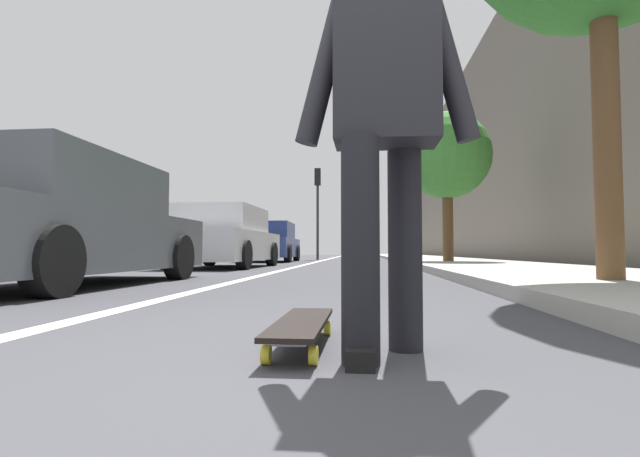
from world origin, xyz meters
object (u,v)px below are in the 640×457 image
(parked_car_near, at_px, (61,225))
(parked_car_mid, at_px, (224,239))
(skateboard, at_px, (301,325))
(traffic_light, at_px, (318,197))
(street_tree_mid, at_px, (447,156))
(skater_person, at_px, (385,114))
(parked_car_far, at_px, (270,243))

(parked_car_near, distance_m, parked_car_mid, 6.25)
(skateboard, height_order, traffic_light, traffic_light)
(traffic_light, xyz_separation_m, street_tree_mid, (-8.70, -4.46, 0.09))
(skateboard, distance_m, skater_person, 0.92)
(skater_person, height_order, parked_car_near, skater_person)
(parked_car_mid, relative_size, street_tree_mid, 1.02)
(skateboard, height_order, parked_car_near, parked_car_near)
(street_tree_mid, bearing_deg, parked_car_near, 144.61)
(traffic_light, bearing_deg, parked_car_near, 175.26)
(parked_car_mid, height_order, street_tree_mid, street_tree_mid)
(skater_person, distance_m, traffic_light, 20.51)
(parked_car_near, relative_size, parked_car_mid, 0.99)
(parked_car_far, relative_size, traffic_light, 1.00)
(traffic_light, bearing_deg, parked_car_mid, 172.96)
(parked_car_near, xyz_separation_m, parked_car_mid, (6.25, -0.08, 0.00))
(skater_person, xyz_separation_m, traffic_light, (20.30, 2.15, 2.04))
(skater_person, relative_size, traffic_light, 0.38)
(skater_person, relative_size, parked_car_far, 0.38)
(skater_person, height_order, traffic_light, traffic_light)
(parked_car_far, bearing_deg, traffic_light, -18.19)
(skateboard, bearing_deg, traffic_light, 5.11)
(skater_person, distance_m, parked_car_mid, 10.20)
(skateboard, relative_size, parked_car_near, 0.19)
(skateboard, distance_m, parked_car_far, 16.16)
(street_tree_mid, bearing_deg, skater_person, 168.73)
(parked_car_near, height_order, parked_car_mid, parked_car_mid)
(parked_car_near, bearing_deg, skater_person, -133.25)
(traffic_light, bearing_deg, skateboard, -174.89)
(skater_person, bearing_deg, parked_car_far, 12.60)
(skateboard, xyz_separation_m, parked_car_near, (3.19, 3.21, 0.61))
(parked_car_far, bearing_deg, parked_car_near, -179.92)
(parked_car_mid, relative_size, traffic_light, 1.02)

